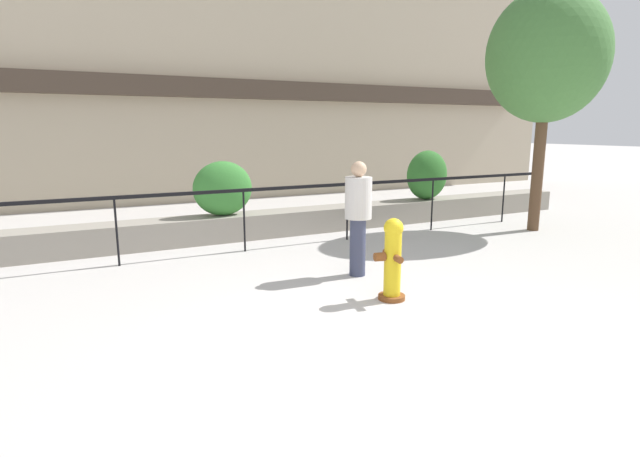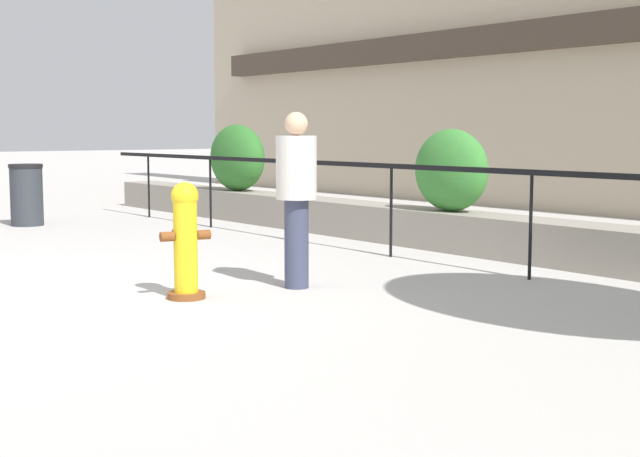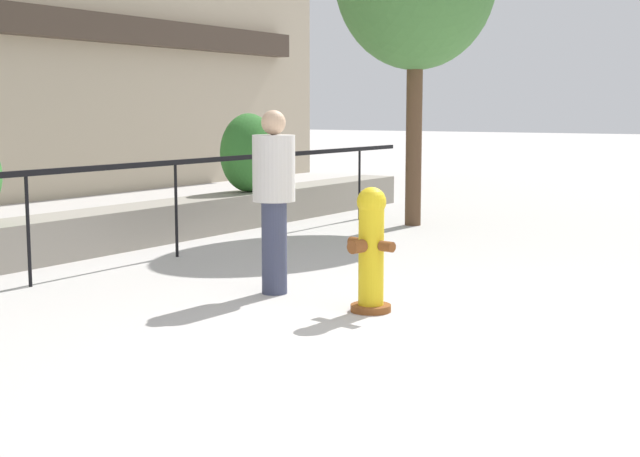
# 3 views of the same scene
# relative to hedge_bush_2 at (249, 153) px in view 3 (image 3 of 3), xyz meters

# --- Properties ---
(ground_plane) EXTENTS (120.00, 120.00, 0.00)m
(ground_plane) POSITION_rel_hedge_bush_2_xyz_m (-5.01, -6.00, -1.09)
(ground_plane) COLOR #BCB7B2
(fence_railing_segment) EXTENTS (15.00, 0.05, 1.15)m
(fence_railing_segment) POSITION_rel_hedge_bush_2_xyz_m (-5.01, -1.10, -0.07)
(fence_railing_segment) COLOR black
(fence_railing_segment) RESTS_ON ground
(hedge_bush_2) EXTENTS (1.10, 0.68, 1.18)m
(hedge_bush_2) POSITION_rel_hedge_bush_2_xyz_m (0.00, 0.00, 0.00)
(hedge_bush_2) COLOR #2D6B28
(hedge_bush_2) RESTS_ON planter_wall_low
(fire_hydrant) EXTENTS (0.46, 0.48, 1.08)m
(fire_hydrant) POSITION_rel_hedge_bush_2_xyz_m (-4.14, -4.46, -0.54)
(fire_hydrant) COLOR brown
(fire_hydrant) RESTS_ON ground
(pedestrian) EXTENTS (0.46, 0.46, 1.73)m
(pedestrian) POSITION_rel_hedge_bush_2_xyz_m (-3.96, -3.31, -0.10)
(pedestrian) COLOR #383D56
(pedestrian) RESTS_ON ground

